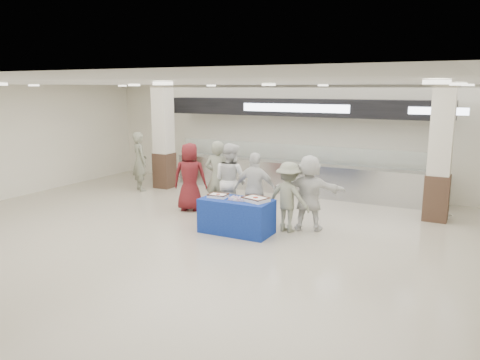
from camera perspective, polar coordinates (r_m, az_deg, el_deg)
The scene contains 15 objects.
ground at distance 9.54m, azimuth -5.02°, elevation -7.93°, with size 14.00×14.00×0.00m, color #BEB7A2.
serving_line at distance 13.99m, azimuth 7.02°, elevation 3.06°, with size 8.70×0.85×2.80m.
column_left at distance 14.84m, azimuth -9.30°, elevation 4.91°, with size 0.55×0.55×3.20m.
column_right at distance 11.89m, azimuth 23.19°, elevation 2.61°, with size 0.55×0.55×3.20m.
display_table at distance 10.19m, azimuth -0.42°, elevation -4.42°, with size 1.55×0.78×0.75m, color navy.
sheet_cake_left at distance 10.29m, azimuth -2.68°, elevation -1.87°, with size 0.43×0.35×0.09m.
sheet_cake_right at distance 9.92m, azimuth 1.92°, elevation -2.32°, with size 0.60×0.52×0.10m.
cupcake_tray at distance 10.03m, azimuth -0.28°, elevation -2.29°, with size 0.40×0.31×0.06m.
civilian_maroon at distance 12.01m, azimuth -6.12°, elevation 0.38°, with size 0.86×0.56×1.75m, color maroon.
soldier_a at distance 11.61m, azimuth -2.71°, elevation 0.28°, with size 0.67×0.44×1.84m, color slate.
chef_tall at distance 11.30m, azimuth -1.16°, elevation -0.06°, with size 0.89×0.69×1.83m, color white.
chef_short at distance 10.59m, azimuth 1.87°, elevation -1.19°, with size 0.99×0.41×1.70m, color white.
soldier_b at distance 10.26m, azimuth 5.93°, elevation -2.08°, with size 1.00×0.57×1.54m, color slate.
civilian_white at distance 10.40m, azimuth 8.42°, elevation -1.52°, with size 1.58×0.50×1.70m, color white.
soldier_bg at distance 14.62m, azimuth -12.12°, elevation 2.23°, with size 0.66×0.43×1.80m, color slate.
Camera 1 is at (4.94, -7.54, 3.12)m, focal length 35.00 mm.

